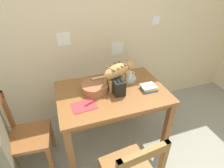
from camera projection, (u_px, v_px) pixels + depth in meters
name	position (u px, v px, depth m)	size (l,w,h in m)	color
wall_rear	(94.00, 32.00, 2.37)	(5.39, 0.11, 2.50)	beige
dining_table	(112.00, 98.00, 2.13)	(1.25, 0.85, 0.76)	brown
cat	(118.00, 71.00, 2.06)	(0.59, 0.32, 0.29)	tan
saucer_bowl	(129.00, 79.00, 2.28)	(0.19, 0.19, 0.04)	#B3B7B2
coffee_mug	(129.00, 75.00, 2.24)	(0.12, 0.08, 0.09)	white
magazine	(84.00, 106.00, 1.86)	(0.24, 0.18, 0.01)	#E0343B
book_stack	(149.00, 87.00, 2.10)	(0.19, 0.16, 0.05)	#4188D0
wicker_basket	(95.00, 87.00, 2.07)	(0.31, 0.31, 0.09)	#A0643D
toaster	(118.00, 86.00, 2.02)	(0.12, 0.20, 0.18)	black
wooden_chair_far	(25.00, 136.00, 1.92)	(0.46, 0.46, 0.92)	brown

